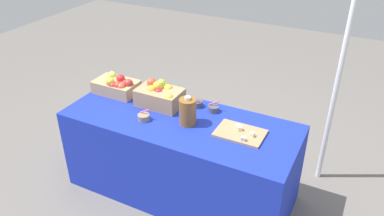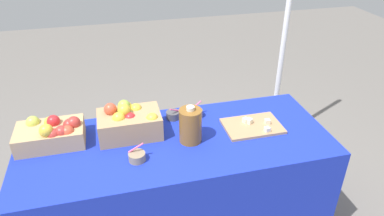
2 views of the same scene
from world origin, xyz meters
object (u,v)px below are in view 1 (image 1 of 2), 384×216
(sample_bowl_near, at_px, (144,117))
(apple_crate_left, at_px, (117,86))
(cutting_board_front, at_px, (240,133))
(tent_pole, at_px, (340,69))
(sample_bowl_mid, at_px, (214,109))
(sample_bowl_far, at_px, (197,104))
(apple_crate_middle, at_px, (160,95))
(cider_jug, at_px, (188,111))

(sample_bowl_near, bearing_deg, apple_crate_left, 148.91)
(cutting_board_front, relative_size, tent_pole, 0.17)
(sample_bowl_mid, bearing_deg, sample_bowl_near, -139.90)
(sample_bowl_mid, height_order, sample_bowl_far, sample_bowl_mid)
(apple_crate_middle, height_order, cutting_board_front, apple_crate_middle)
(apple_crate_left, xyz_separation_m, cutting_board_front, (1.22, -0.12, -0.06))
(cutting_board_front, relative_size, cider_jug, 1.53)
(sample_bowl_mid, relative_size, tent_pole, 0.05)
(apple_crate_middle, xyz_separation_m, sample_bowl_near, (0.01, -0.27, -0.07))
(apple_crate_left, xyz_separation_m, cider_jug, (0.80, -0.17, 0.03))
(sample_bowl_far, bearing_deg, cider_jug, -79.14)
(apple_crate_left, xyz_separation_m, sample_bowl_mid, (0.91, 0.09, -0.05))
(cutting_board_front, xyz_separation_m, sample_bowl_near, (-0.76, -0.16, 0.01))
(sample_bowl_near, bearing_deg, cutting_board_front, 11.56)
(tent_pole, bearing_deg, cider_jug, -141.45)
(cutting_board_front, bearing_deg, sample_bowl_near, -168.44)
(apple_crate_left, relative_size, apple_crate_middle, 1.03)
(apple_crate_middle, bearing_deg, sample_bowl_mid, 12.74)
(apple_crate_left, bearing_deg, sample_bowl_mid, 5.83)
(cutting_board_front, height_order, cider_jug, cider_jug)
(apple_crate_middle, height_order, sample_bowl_far, apple_crate_middle)
(sample_bowl_near, bearing_deg, tent_pole, 34.14)
(apple_crate_left, relative_size, sample_bowl_far, 4.08)
(sample_bowl_far, bearing_deg, apple_crate_left, -171.82)
(sample_bowl_mid, bearing_deg, cider_jug, -112.21)
(cutting_board_front, xyz_separation_m, cider_jug, (-0.42, -0.04, 0.10))
(sample_bowl_near, xyz_separation_m, cider_jug, (0.34, 0.11, 0.08))
(tent_pole, bearing_deg, sample_bowl_near, -145.86)
(apple_crate_middle, relative_size, sample_bowl_mid, 3.72)
(tent_pole, bearing_deg, sample_bowl_mid, -149.28)
(sample_bowl_mid, distance_m, sample_bowl_far, 0.16)
(sample_bowl_mid, height_order, tent_pole, tent_pole)
(apple_crate_left, height_order, apple_crate_middle, apple_crate_middle)
(cutting_board_front, distance_m, tent_pole, 0.98)
(apple_crate_left, height_order, sample_bowl_near, apple_crate_left)
(sample_bowl_far, bearing_deg, sample_bowl_mid, -5.43)
(apple_crate_left, bearing_deg, cutting_board_front, -5.82)
(sample_bowl_mid, bearing_deg, tent_pole, 30.72)
(cutting_board_front, distance_m, sample_bowl_near, 0.78)
(apple_crate_left, distance_m, sample_bowl_far, 0.76)
(apple_crate_left, bearing_deg, sample_bowl_near, -31.09)
(sample_bowl_mid, xyz_separation_m, cider_jug, (-0.11, -0.26, 0.08))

